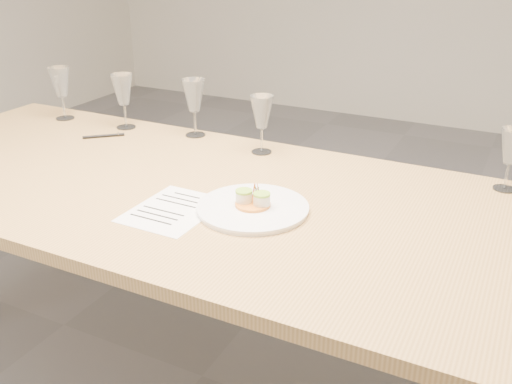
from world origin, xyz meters
The scene contains 10 objects.
ground centered at (0.00, 0.00, 0.00)m, with size 7.00×7.00×0.00m, color slate.
dining_table centered at (0.00, 0.00, 0.68)m, with size 2.40×1.00×0.75m.
dinner_plate centered at (0.24, -0.07, 0.76)m, with size 0.32×0.32×0.08m.
recipe_sheet centered at (0.04, -0.16, 0.75)m, with size 0.22×0.28×0.00m.
ballpoint_pen centered at (-0.57, 0.26, 0.76)m, with size 0.13×0.11×0.01m.
wine_glass_0 centered at (-0.88, 0.38, 0.90)m, with size 0.09×0.09×0.22m.
wine_glass_1 centered at (-0.57, 0.39, 0.90)m, with size 0.09×0.09×0.22m.
wine_glass_2 centered at (-0.26, 0.43, 0.91)m, with size 0.09×0.09×0.22m.
wine_glass_3 centered at (0.05, 0.38, 0.90)m, with size 0.08×0.08×0.21m.
wine_glass_4 centered at (0.86, 0.42, 0.88)m, with size 0.08×0.08×0.19m.
Camera 1 is at (0.90, -1.36, 1.45)m, focal length 40.00 mm.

